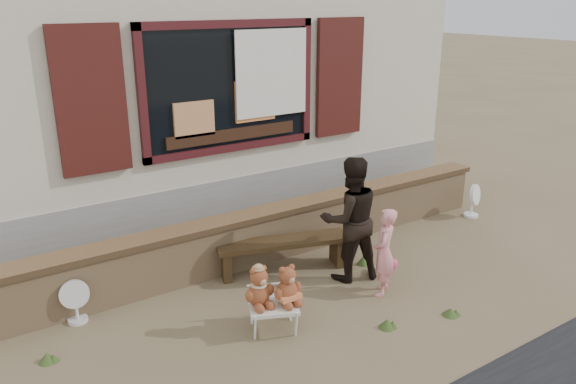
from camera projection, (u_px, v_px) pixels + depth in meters
ground at (317, 288)px, 6.45m from camera, size 80.00×80.00×0.00m
shopfront at (159, 72)px, 9.33m from camera, size 8.04×5.13×4.00m
brick_wall at (271, 232)px, 7.12m from camera, size 7.10×0.36×0.67m
bench at (283, 248)px, 6.77m from camera, size 1.63×0.81×0.41m
folding_chair at (273, 306)px, 5.56m from camera, size 0.61×0.58×0.29m
teddy_bear_left at (259, 286)px, 5.46m from camera, size 0.40×0.37×0.43m
teddy_bear_right at (287, 284)px, 5.51m from camera, size 0.39×0.37×0.42m
child at (384, 252)px, 6.19m from camera, size 0.44×0.42×1.01m
adult at (350, 219)px, 6.47m from camera, size 0.85×0.74×1.49m
fan_left at (75, 301)px, 5.71m from camera, size 0.31×0.20×0.48m
fan_right at (472, 200)px, 8.49m from camera, size 0.33×0.22×0.52m
grass_tufts at (266, 329)px, 5.57m from camera, size 4.00×1.67×0.12m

